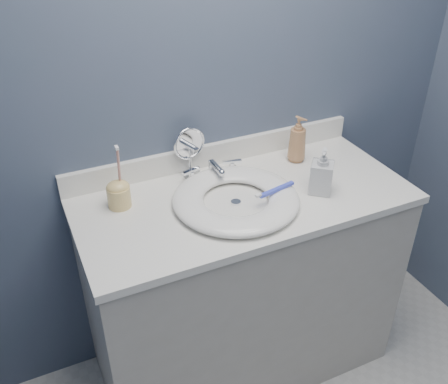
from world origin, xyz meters
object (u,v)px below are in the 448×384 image
makeup_mirror (189,149)px  soap_bottle_amber (298,139)px  soap_bottle_clear (322,171)px  toothbrush_holder (119,193)px

makeup_mirror → soap_bottle_amber: makeup_mirror is taller
soap_bottle_clear → toothbrush_holder: size_ratio=0.74×
toothbrush_holder → soap_bottle_amber: bearing=1.9°
soap_bottle_amber → toothbrush_holder: (-0.74, -0.02, -0.04)m
makeup_mirror → soap_bottle_clear: makeup_mirror is taller
soap_bottle_amber → makeup_mirror: bearing=149.4°
soap_bottle_amber → soap_bottle_clear: bearing=-120.3°
makeup_mirror → soap_bottle_amber: size_ratio=1.02×
makeup_mirror → soap_bottle_clear: 0.50m
soap_bottle_amber → toothbrush_holder: 0.74m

